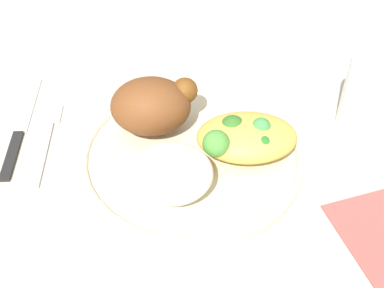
% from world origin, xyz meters
% --- Properties ---
extents(ground_plane, '(2.00, 2.00, 0.00)m').
position_xyz_m(ground_plane, '(0.00, 0.00, 0.00)').
color(ground_plane, '#BEB19D').
extents(plate, '(0.25, 0.25, 0.02)m').
position_xyz_m(plate, '(0.00, 0.00, 0.01)').
color(plate, beige).
rests_on(plate, ground_plane).
extents(roasted_chicken, '(0.10, 0.07, 0.07)m').
position_xyz_m(roasted_chicken, '(-0.04, 0.04, 0.05)').
color(roasted_chicken, brown).
rests_on(roasted_chicken, plate).
extents(rice_pile, '(0.08, 0.08, 0.05)m').
position_xyz_m(rice_pile, '(-0.02, -0.06, 0.04)').
color(rice_pile, silver).
rests_on(rice_pile, plate).
extents(mac_cheese_with_broccoli, '(0.11, 0.08, 0.04)m').
position_xyz_m(mac_cheese_with_broccoli, '(0.06, -0.01, 0.04)').
color(mac_cheese_with_broccoli, gold).
rests_on(mac_cheese_with_broccoli, plate).
extents(fork, '(0.02, 0.14, 0.01)m').
position_xyz_m(fork, '(-0.17, 0.04, 0.00)').
color(fork, '#B2B2B7').
rests_on(fork, ground_plane).
extents(knife, '(0.02, 0.19, 0.01)m').
position_xyz_m(knife, '(-0.21, 0.05, 0.00)').
color(knife, black).
rests_on(knife, ground_plane).
extents(water_glass, '(0.06, 0.06, 0.10)m').
position_xyz_m(water_glass, '(0.21, 0.06, 0.05)').
color(water_glass, silver).
rests_on(water_glass, ground_plane).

